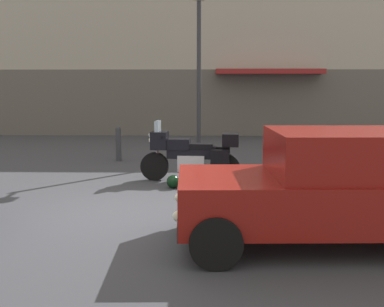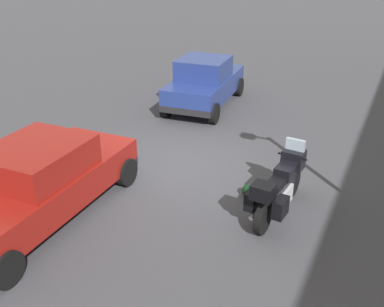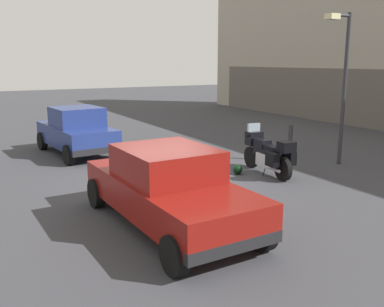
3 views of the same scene
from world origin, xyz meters
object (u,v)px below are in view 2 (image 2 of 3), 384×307
helmet (248,191)px  car_sedan_far (39,182)px  motorcycle (279,187)px  car_hatchback_near (205,83)px

helmet → car_sedan_far: 4.32m
motorcycle → car_hatchback_near: bearing=42.6°
motorcycle → helmet: 0.97m
motorcycle → car_hatchback_near: 6.69m
car_hatchback_near → car_sedan_far: car_hatchback_near is taller
helmet → car_hatchback_near: car_hatchback_near is taller
car_hatchback_near → car_sedan_far: bearing=173.3°
motorcycle → helmet: (-0.38, -0.76, -0.48)m
helmet → car_hatchback_near: (-4.93, -3.31, 0.67)m
motorcycle → car_sedan_far: car_sedan_far is taller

